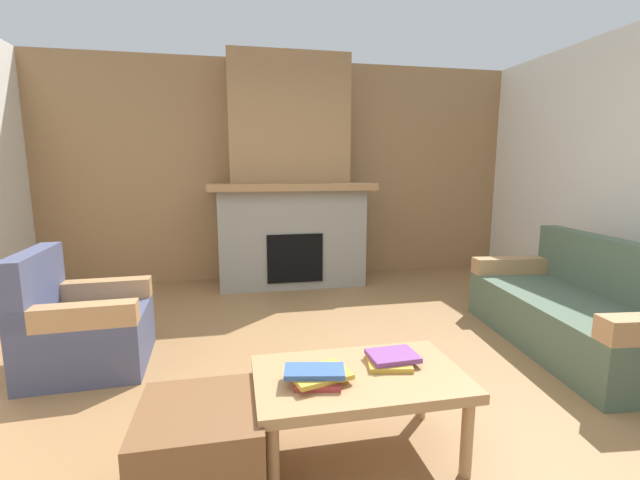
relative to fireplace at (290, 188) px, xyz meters
The scene contains 9 objects.
ground 2.87m from the fireplace, 90.00° to the right, with size 9.00×9.00×0.00m, color olive.
wall_back_wood_panel 0.42m from the fireplace, 90.00° to the left, with size 6.00×0.12×2.70m, color #997047.
fireplace is the anchor object (origin of this frame).
couch 3.21m from the fireplace, 50.77° to the right, with size 1.03×1.88×0.85m.
armchair 2.78m from the fireplace, 131.32° to the right, with size 0.79×0.79×0.85m.
coffee_table 3.38m from the fireplace, 91.84° to the right, with size 1.00×0.60×0.43m.
ottoman 3.62m from the fireplace, 103.93° to the right, with size 0.52×0.52×0.40m, color brown.
book_stack_near_edge 3.43m from the fireplace, 95.48° to the right, with size 0.32×0.25×0.07m.
book_stack_center 3.30m from the fireplace, 88.63° to the right, with size 0.27×0.24×0.05m.
Camera 1 is at (-0.67, -2.49, 1.40)m, focal length 23.88 mm.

